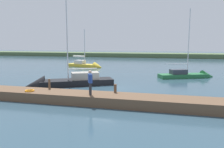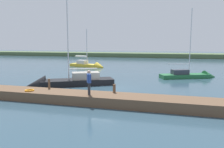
% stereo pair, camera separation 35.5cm
% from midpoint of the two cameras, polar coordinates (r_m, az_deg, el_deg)
% --- Properties ---
extents(ground_plane, '(200.00, 200.00, 0.00)m').
position_cam_midpoint_polar(ground_plane, '(19.83, -1.54, -3.79)').
color(ground_plane, '#2D4756').
extents(far_shoreline, '(180.00, 8.00, 2.40)m').
position_cam_midpoint_polar(far_shoreline, '(66.46, 10.30, 4.40)').
color(far_shoreline, '#4C603D').
rests_on(far_shoreline, ground_plane).
extents(dock_pier, '(20.38, 2.01, 0.67)m').
position_cam_midpoint_polar(dock_pier, '(15.21, -6.90, -6.21)').
color(dock_pier, brown).
rests_on(dock_pier, ground_plane).
extents(mooring_post_near, '(0.17, 0.17, 0.75)m').
position_cam_midpoint_polar(mooring_post_near, '(17.02, -15.65, -2.48)').
color(mooring_post_near, brown).
rests_on(mooring_post_near, dock_pier).
extents(mooring_post_far, '(0.20, 0.20, 0.58)m').
position_cam_midpoint_polar(mooring_post_far, '(15.11, 1.27, -3.81)').
color(mooring_post_far, brown).
rests_on(mooring_post_far, dock_pier).
extents(life_ring_buoy, '(0.66, 0.66, 0.10)m').
position_cam_midpoint_polar(life_ring_buoy, '(16.68, -20.33, -4.03)').
color(life_ring_buoy, orange).
rests_on(life_ring_buoy, dock_pier).
extents(sailboat_far_left, '(8.19, 5.57, 9.46)m').
position_cam_midpoint_polar(sailboat_far_left, '(21.49, -11.35, -2.45)').
color(sailboat_far_left, black).
rests_on(sailboat_far_left, ground_plane).
extents(sailboat_mid_channel, '(7.07, 3.51, 7.18)m').
position_cam_midpoint_polar(sailboat_mid_channel, '(37.98, -5.81, 2.20)').
color(sailboat_mid_channel, gold).
rests_on(sailboat_mid_channel, ground_plane).
extents(sailboat_far_right, '(6.93, 4.20, 8.81)m').
position_cam_midpoint_polar(sailboat_far_right, '(27.52, 20.53, -0.67)').
color(sailboat_far_right, '#236638').
rests_on(sailboat_far_right, ground_plane).
extents(person_on_dock, '(0.42, 0.55, 1.66)m').
position_cam_midpoint_polar(person_on_dock, '(14.36, -5.38, -1.80)').
color(person_on_dock, '#28282D').
rests_on(person_on_dock, dock_pier).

